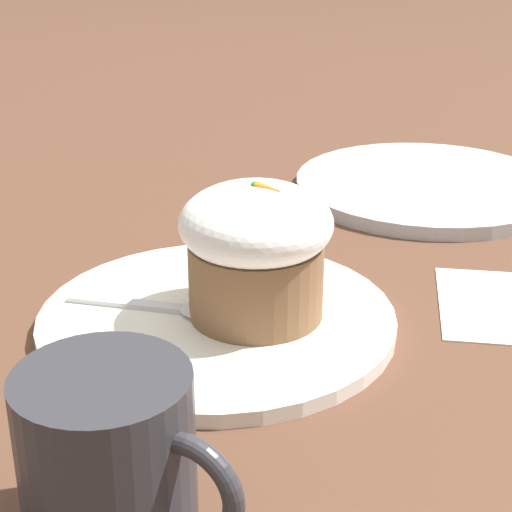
% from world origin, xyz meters
% --- Properties ---
extents(ground_plane, '(4.00, 4.00, 0.00)m').
position_xyz_m(ground_plane, '(0.00, 0.00, 0.00)').
color(ground_plane, '#513323').
extents(dessert_plate, '(0.26, 0.26, 0.01)m').
position_xyz_m(dessert_plate, '(0.00, 0.00, 0.01)').
color(dessert_plate, white).
rests_on(dessert_plate, ground_plane).
extents(carrot_cake, '(0.11, 0.11, 0.10)m').
position_xyz_m(carrot_cake, '(0.02, 0.01, 0.06)').
color(carrot_cake, brown).
rests_on(carrot_cake, dessert_plate).
extents(spoon, '(0.12, 0.05, 0.01)m').
position_xyz_m(spoon, '(-0.02, -0.01, 0.01)').
color(spoon, silver).
rests_on(spoon, dessert_plate).
extents(coffee_cup, '(0.12, 0.08, 0.09)m').
position_xyz_m(coffee_cup, '(0.07, -0.20, 0.04)').
color(coffee_cup, '#2D2D33').
rests_on(coffee_cup, ground_plane).
extents(side_plate, '(0.27, 0.27, 0.01)m').
position_xyz_m(side_plate, '(0.03, 0.35, 0.01)').
color(side_plate, '#B2B7BC').
rests_on(side_plate, ground_plane).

